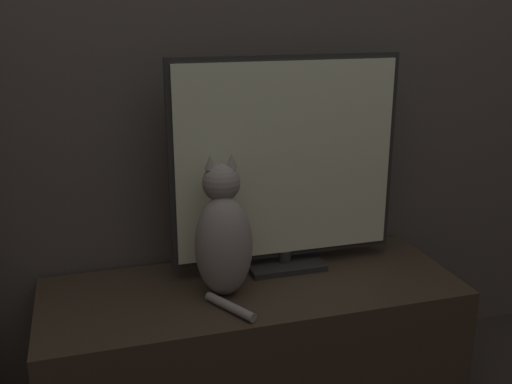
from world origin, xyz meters
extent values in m
cube|color=#47423D|center=(0.00, 1.22, 1.30)|extent=(4.80, 0.05, 2.60)
cube|color=#33281E|center=(0.00, 0.92, 0.23)|extent=(1.35, 0.51, 0.45)
cube|color=black|center=(0.15, 1.03, 0.46)|extent=(0.26, 0.16, 0.02)
cylinder|color=black|center=(0.15, 1.03, 0.49)|extent=(0.04, 0.04, 0.04)
cube|color=black|center=(0.15, 1.04, 0.83)|extent=(0.78, 0.02, 0.68)
cube|color=beige|center=(0.15, 1.03, 0.83)|extent=(0.74, 0.01, 0.64)
ellipsoid|color=gray|center=(-0.10, 0.90, 0.61)|extent=(0.19, 0.18, 0.32)
ellipsoid|color=silver|center=(-0.10, 0.95, 0.60)|extent=(0.10, 0.06, 0.18)
sphere|color=gray|center=(-0.10, 0.93, 0.81)|extent=(0.13, 0.13, 0.12)
cone|color=gray|center=(-0.13, 0.93, 0.87)|extent=(0.04, 0.04, 0.04)
cone|color=gray|center=(-0.07, 0.92, 0.87)|extent=(0.04, 0.04, 0.04)
cylinder|color=gray|center=(-0.11, 0.78, 0.47)|extent=(0.12, 0.18, 0.03)
camera|label=1|loc=(-0.49, -0.77, 1.33)|focal=42.00mm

